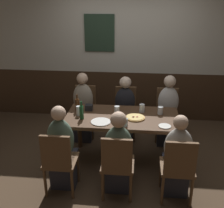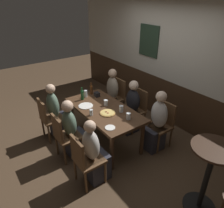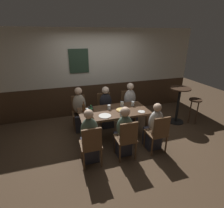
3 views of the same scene
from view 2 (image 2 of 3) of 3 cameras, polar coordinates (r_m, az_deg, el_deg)
ground_plane at (r=4.37m, az=-1.98°, el=-9.73°), size 12.00×12.00×0.00m
wall_back at (r=4.78m, az=14.64°, el=10.45°), size 6.40×0.13×2.60m
dining_table at (r=4.00m, az=-2.14°, el=-2.31°), size 1.63×0.83×0.74m
chair_right_near at (r=3.25m, az=-7.33°, el=-14.26°), size 0.40×0.40×0.88m
chair_mid_far at (r=4.53m, az=6.65°, el=-0.91°), size 0.40×0.40×0.88m
chair_mid_near at (r=3.77m, az=-12.73°, el=-8.04°), size 0.40×0.40×0.88m
chair_left_far at (r=5.02m, az=1.19°, el=2.30°), size 0.40×0.40×0.88m
chair_right_far at (r=4.11m, az=13.34°, el=-4.83°), size 0.40×0.40×0.88m
chair_left_near at (r=4.34m, az=-16.64°, el=-3.35°), size 0.40×0.40×0.88m
person_right_near at (r=3.33m, az=-4.76°, el=-13.68°), size 0.34×0.37×1.10m
person_mid_far at (r=4.44m, az=5.06°, el=-1.75°), size 0.34×0.37×1.13m
person_mid_near at (r=3.83m, az=-10.45°, el=-7.58°), size 0.34×0.37×1.12m
person_left_far at (r=4.93m, az=-0.31°, el=1.78°), size 0.34×0.37×1.17m
person_right_far at (r=4.00m, az=11.77°, el=-5.63°), size 0.34×0.37×1.17m
person_left_near at (r=4.39m, az=-14.66°, el=-2.86°), size 0.34×0.37×1.16m
pizza at (r=3.79m, az=-1.17°, el=-2.42°), size 0.28×0.28×0.03m
tumbler_short at (r=3.75m, az=-5.60°, el=-2.34°), size 0.06×0.06×0.11m
beer_glass_tall at (r=3.63m, az=4.44°, el=-3.36°), size 0.08×0.08×0.12m
pint_glass_stout at (r=3.83m, az=2.48°, el=-1.41°), size 0.08×0.08×0.12m
pint_glass_pale at (r=4.05m, az=-1.68°, el=0.29°), size 0.07×0.07×0.11m
highball_clear at (r=4.41m, az=-7.05°, el=2.65°), size 0.06×0.06×0.14m
beer_bottle_green at (r=4.28m, az=-7.98°, el=2.45°), size 0.06×0.06×0.26m
beer_bottle_brown at (r=4.50m, az=-5.59°, el=3.87°), size 0.06×0.06×0.25m
plate_white_large at (r=4.07m, az=-7.05°, el=-0.50°), size 0.28×0.28×0.01m
plate_white_small at (r=3.41m, az=-0.52°, el=-6.37°), size 0.17×0.17×0.01m
condiment_caddy at (r=4.41m, az=-4.07°, el=2.59°), size 0.11×0.09×0.09m
side_bar_table at (r=3.09m, az=24.28°, el=-16.82°), size 0.56×0.56×1.05m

